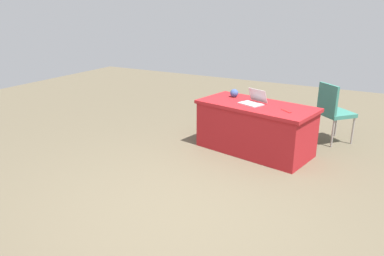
{
  "coord_description": "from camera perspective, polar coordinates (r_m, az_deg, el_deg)",
  "views": [
    {
      "loc": [
        -1.7,
        2.79,
        2.07
      ],
      "look_at": [
        -0.03,
        -0.23,
        0.9
      ],
      "focal_mm": 33.89,
      "sensor_mm": 36.0,
      "label": 1
    }
  ],
  "objects": [
    {
      "name": "laptop_silver",
      "position": [
        5.3,
        9.56,
        4.18
      ],
      "size": [
        0.4,
        0.39,
        0.21
      ],
      "rotation": [
        0.0,
        0.0,
        -0.39
      ],
      "color": "silver",
      "rests_on": "table_foreground"
    },
    {
      "name": "scissors_red",
      "position": [
        5.03,
        14.63,
        2.62
      ],
      "size": [
        0.16,
        0.14,
        0.01
      ],
      "primitive_type": "cube",
      "rotation": [
        0.0,
        0.0,
        2.46
      ],
      "color": "red",
      "rests_on": "table_foreground"
    },
    {
      "name": "chair_tucked_left",
      "position": [
        6.05,
        21.33,
        2.75
      ],
      "size": [
        0.62,
        0.62,
        0.95
      ],
      "rotation": [
        0.0,
        0.0,
        2.41
      ],
      "color": "#9E9993",
      "rests_on": "ground"
    },
    {
      "name": "yarn_ball",
      "position": [
        5.67,
        6.66,
        5.49
      ],
      "size": [
        0.13,
        0.13,
        0.13
      ],
      "primitive_type": "sphere",
      "color": "#3F5999",
      "rests_on": "table_foreground"
    },
    {
      "name": "ground_plane",
      "position": [
        3.86,
        -2.08,
        -13.68
      ],
      "size": [
        14.4,
        14.4,
        0.0
      ],
      "primitive_type": "plane",
      "color": "brown"
    },
    {
      "name": "table_foreground",
      "position": [
        5.41,
        9.9,
        0.05
      ],
      "size": [
        1.8,
        1.11,
        0.72
      ],
      "rotation": [
        0.0,
        0.0,
        -0.2
      ],
      "color": "#AD1E23",
      "rests_on": "ground"
    }
  ]
}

